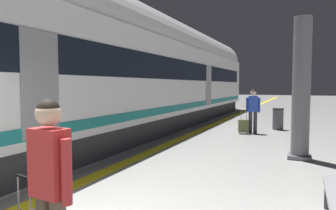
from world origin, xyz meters
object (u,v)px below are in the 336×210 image
at_px(high_speed_train, 119,68).
at_px(passenger_near, 253,108).
at_px(suitcase_near, 243,126).
at_px(waste_bin, 278,119).
at_px(platform_pillar, 301,92).
at_px(traveller_foreground, 50,180).

relative_size(high_speed_train, passenger_near, 18.51).
bearing_deg(high_speed_train, suitcase_near, 35.88).
xyz_separation_m(high_speed_train, waste_bin, (5.00, 4.49, -2.05)).
height_order(high_speed_train, platform_pillar, high_speed_train).
bearing_deg(platform_pillar, high_speed_train, 173.00).
relative_size(traveller_foreground, suitcase_near, 1.88).
distance_m(high_speed_train, waste_bin, 7.02).
height_order(traveller_foreground, suitcase_near, traveller_foreground).
relative_size(passenger_near, suitcase_near, 1.85).
height_order(platform_pillar, waste_bin, platform_pillar).
xyz_separation_m(high_speed_train, platform_pillar, (5.91, -0.73, -0.78)).
xyz_separation_m(passenger_near, suitcase_near, (-0.32, -0.22, -0.70)).
xyz_separation_m(platform_pillar, waste_bin, (-0.91, 5.22, -1.27)).
bearing_deg(high_speed_train, traveller_foreground, -61.51).
bearing_deg(high_speed_train, waste_bin, 41.96).
height_order(suitcase_near, platform_pillar, platform_pillar).
bearing_deg(high_speed_train, passenger_near, 35.81).
bearing_deg(waste_bin, platform_pillar, -80.12).
relative_size(passenger_near, waste_bin, 1.91).
xyz_separation_m(traveller_foreground, waste_bin, (1.13, 11.62, -0.56)).
bearing_deg(traveller_foreground, waste_bin, 84.44).
relative_size(traveller_foreground, waste_bin, 1.94).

